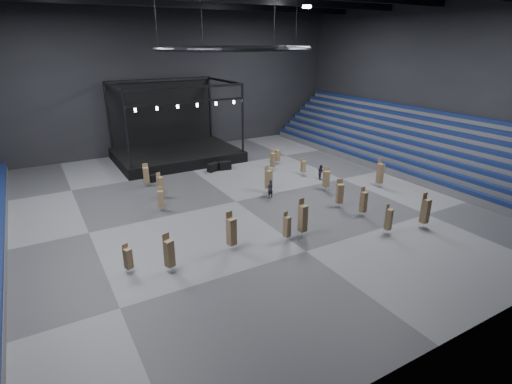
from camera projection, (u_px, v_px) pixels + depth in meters
floor at (236, 202)px, 35.93m from camera, size 50.00×50.00×0.00m
wall_back at (157, 80)px, 49.74m from camera, size 50.00×0.20×18.00m
wall_front at (476, 164)px, 15.74m from camera, size 50.00×0.20×18.00m
wall_right at (434, 84)px, 44.42m from camera, size 0.20×42.00×18.00m
bleachers_right at (412, 150)px, 46.04m from camera, size 7.20×40.00×6.40m
stage at (175, 147)px, 48.56m from camera, size 14.00×10.00×9.20m
truss_ring at (233, 48)px, 31.31m from camera, size 12.30×12.30×5.15m
flight_case_left at (155, 178)px, 40.96m from camera, size 1.19×0.83×0.72m
flight_case_mid at (213, 167)px, 44.15m from camera, size 1.50×1.10×0.90m
flight_case_right at (225, 166)px, 44.71m from camera, size 1.46×0.90×0.91m
chair_stack_0 at (278, 155)px, 46.56m from camera, size 0.55×0.55×1.96m
chair_stack_1 at (380, 173)px, 38.99m from camera, size 0.52×0.52×2.89m
chair_stack_2 at (287, 226)px, 28.53m from camera, size 0.50×0.50×2.25m
chair_stack_3 at (269, 179)px, 37.61m from camera, size 0.69×0.69×2.62m
chair_stack_4 at (146, 174)px, 39.27m from camera, size 0.62×0.62×2.30m
chair_stack_5 at (273, 160)px, 44.26m from camera, size 0.54×0.54×2.33m
chair_stack_6 at (340, 193)px, 34.25m from camera, size 0.67×0.67×2.53m
chair_stack_7 at (326, 178)px, 38.13m from camera, size 0.72×0.72×2.34m
chair_stack_8 at (303, 218)px, 29.05m from camera, size 0.58×0.58×2.96m
chair_stack_9 at (160, 185)px, 36.31m from camera, size 0.58×0.58×2.43m
chair_stack_10 at (389, 219)px, 29.54m from camera, size 0.57×0.57×2.39m
chair_stack_11 at (231, 231)px, 27.12m from camera, size 0.63×0.63×2.84m
chair_stack_12 at (169, 253)px, 24.56m from camera, size 0.64×0.64×2.62m
chair_stack_13 at (161, 198)px, 33.63m from camera, size 0.60×0.60×2.12m
chair_stack_14 at (425, 210)px, 30.44m from camera, size 0.58×0.58×2.83m
chair_stack_15 at (128, 258)px, 24.55m from camera, size 0.55×0.55×1.98m
chair_stack_16 at (303, 166)px, 42.67m from camera, size 0.50×0.50×1.86m
chair_stack_17 at (363, 201)px, 32.59m from camera, size 0.47×0.47×2.50m
man_center at (270, 189)px, 36.51m from camera, size 0.70×0.52×1.74m
crew_member at (321, 172)px, 41.55m from camera, size 0.74×0.86×1.52m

